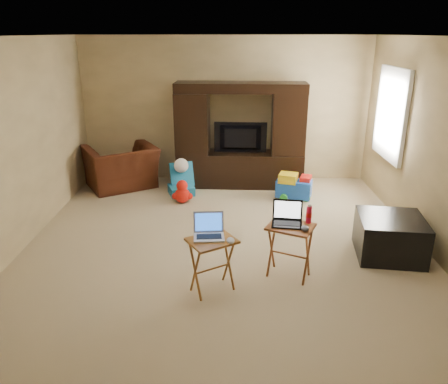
{
  "coord_description": "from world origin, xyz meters",
  "views": [
    {
      "loc": [
        0.05,
        -4.94,
        2.54
      ],
      "look_at": [
        0.0,
        -0.2,
        0.8
      ],
      "focal_mm": 35.0,
      "sensor_mm": 36.0,
      "label": 1
    }
  ],
  "objects_px": {
    "recliner": "(121,167)",
    "mouse_right": "(305,228)",
    "ottoman": "(390,237)",
    "laptop_left": "(209,227)",
    "plush_toy": "(182,191)",
    "mouse_left": "(231,241)",
    "television": "(240,138)",
    "water_bottle": "(309,215)",
    "tray_table_right": "(289,251)",
    "entertainment_center": "(240,136)",
    "child_rocker": "(181,179)",
    "tray_table_left": "(212,265)",
    "push_toy": "(294,186)",
    "laptop_right": "(287,215)"
  },
  "relations": [
    {
      "from": "recliner",
      "to": "mouse_right",
      "type": "distance_m",
      "value": 4.04
    },
    {
      "from": "ottoman",
      "to": "laptop_left",
      "type": "xyz_separation_m",
      "value": [
        -2.13,
        -0.76,
        0.47
      ]
    },
    {
      "from": "plush_toy",
      "to": "mouse_left",
      "type": "height_order",
      "value": "mouse_left"
    },
    {
      "from": "television",
      "to": "water_bottle",
      "type": "height_order",
      "value": "television"
    },
    {
      "from": "plush_toy",
      "to": "laptop_left",
      "type": "bearing_deg",
      "value": -77.87
    },
    {
      "from": "recliner",
      "to": "tray_table_right",
      "type": "bearing_deg",
      "value": 99.64
    },
    {
      "from": "mouse_right",
      "to": "entertainment_center",
      "type": "bearing_deg",
      "value": 100.56
    },
    {
      "from": "recliner",
      "to": "ottoman",
      "type": "relative_size",
      "value": 1.48
    },
    {
      "from": "child_rocker",
      "to": "tray_table_left",
      "type": "distance_m",
      "value": 2.94
    },
    {
      "from": "recliner",
      "to": "mouse_right",
      "type": "relative_size",
      "value": 9.01
    },
    {
      "from": "plush_toy",
      "to": "push_toy",
      "type": "distance_m",
      "value": 1.8
    },
    {
      "from": "recliner",
      "to": "water_bottle",
      "type": "height_order",
      "value": "water_bottle"
    },
    {
      "from": "entertainment_center",
      "to": "laptop_right",
      "type": "distance_m",
      "value": 3.07
    },
    {
      "from": "laptop_left",
      "to": "entertainment_center",
      "type": "bearing_deg",
      "value": 79.16
    },
    {
      "from": "ottoman",
      "to": "mouse_left",
      "type": "bearing_deg",
      "value": -155.69
    },
    {
      "from": "laptop_left",
      "to": "mouse_right",
      "type": "distance_m",
      "value": 1.0
    },
    {
      "from": "laptop_left",
      "to": "laptop_right",
      "type": "distance_m",
      "value": 0.87
    },
    {
      "from": "entertainment_center",
      "to": "television",
      "type": "bearing_deg",
      "value": -87.46
    },
    {
      "from": "push_toy",
      "to": "laptop_right",
      "type": "distance_m",
      "value": 2.5
    },
    {
      "from": "tray_table_right",
      "to": "water_bottle",
      "type": "height_order",
      "value": "water_bottle"
    },
    {
      "from": "mouse_left",
      "to": "water_bottle",
      "type": "height_order",
      "value": "water_bottle"
    },
    {
      "from": "television",
      "to": "laptop_left",
      "type": "xyz_separation_m",
      "value": [
        -0.4,
        -3.28,
        -0.14
      ]
    },
    {
      "from": "television",
      "to": "push_toy",
      "type": "xyz_separation_m",
      "value": [
        0.86,
        -0.59,
        -0.64
      ]
    },
    {
      "from": "tray_table_right",
      "to": "television",
      "type": "bearing_deg",
      "value": 124.53
    },
    {
      "from": "mouse_left",
      "to": "mouse_right",
      "type": "xyz_separation_m",
      "value": [
        0.77,
        0.24,
        0.02
      ]
    },
    {
      "from": "tray_table_right",
      "to": "laptop_left",
      "type": "bearing_deg",
      "value": -137.16
    },
    {
      "from": "water_bottle",
      "to": "laptop_right",
      "type": "bearing_deg",
      "value": -165.96
    },
    {
      "from": "recliner",
      "to": "laptop_right",
      "type": "relative_size",
      "value": 3.5
    },
    {
      "from": "plush_toy",
      "to": "laptop_right",
      "type": "relative_size",
      "value": 1.18
    },
    {
      "from": "tray_table_left",
      "to": "mouse_left",
      "type": "relative_size",
      "value": 4.92
    },
    {
      "from": "plush_toy",
      "to": "ottoman",
      "type": "height_order",
      "value": "ottoman"
    },
    {
      "from": "child_rocker",
      "to": "plush_toy",
      "type": "bearing_deg",
      "value": -100.46
    },
    {
      "from": "push_toy",
      "to": "tray_table_right",
      "type": "bearing_deg",
      "value": -81.18
    },
    {
      "from": "child_rocker",
      "to": "ottoman",
      "type": "bearing_deg",
      "value": -56.46
    },
    {
      "from": "tray_table_left",
      "to": "child_rocker",
      "type": "bearing_deg",
      "value": 70.52
    },
    {
      "from": "plush_toy",
      "to": "tray_table_left",
      "type": "height_order",
      "value": "tray_table_left"
    },
    {
      "from": "laptop_left",
      "to": "laptop_right",
      "type": "relative_size",
      "value": 0.96
    },
    {
      "from": "ottoman",
      "to": "mouse_right",
      "type": "bearing_deg",
      "value": -151.45
    },
    {
      "from": "tray_table_right",
      "to": "mouse_left",
      "type": "relative_size",
      "value": 5.11
    },
    {
      "from": "ottoman",
      "to": "tray_table_left",
      "type": "distance_m",
      "value": 2.24
    },
    {
      "from": "child_rocker",
      "to": "laptop_left",
      "type": "bearing_deg",
      "value": -97.33
    },
    {
      "from": "entertainment_center",
      "to": "child_rocker",
      "type": "distance_m",
      "value": 1.26
    },
    {
      "from": "plush_toy",
      "to": "ottoman",
      "type": "relative_size",
      "value": 0.5
    },
    {
      "from": "child_rocker",
      "to": "ottoman",
      "type": "height_order",
      "value": "child_rocker"
    },
    {
      "from": "tray_table_left",
      "to": "water_bottle",
      "type": "xyz_separation_m",
      "value": [
        1.03,
        0.37,
        0.41
      ]
    },
    {
      "from": "entertainment_center",
      "to": "mouse_left",
      "type": "distance_m",
      "value": 3.44
    },
    {
      "from": "entertainment_center",
      "to": "laptop_right",
      "type": "bearing_deg",
      "value": -79.54
    },
    {
      "from": "laptop_right",
      "to": "water_bottle",
      "type": "relative_size",
      "value": 1.7
    },
    {
      "from": "laptop_right",
      "to": "recliner",
      "type": "bearing_deg",
      "value": 138.21
    },
    {
      "from": "television",
      "to": "mouse_right",
      "type": "distance_m",
      "value": 3.2
    }
  ]
}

